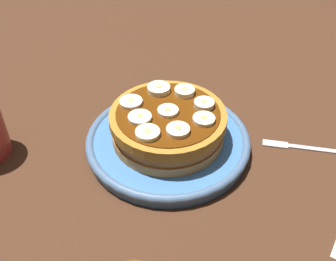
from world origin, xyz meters
TOP-DOWN VIEW (x-y plane):
  - ground_plane at (0.00, 0.00)cm, footprint 140.00×140.00cm
  - plate at (0.00, 0.00)cm, footprint 22.80×22.80cm
  - pancake_stack at (0.12, -0.23)cm, footprint 15.74×15.63cm
  - banana_slice_0 at (-0.45, -0.14)cm, footprint 2.79×2.79cm
  - banana_slice_1 at (-4.84, 0.60)cm, footprint 2.82×2.82cm
  - banana_slice_2 at (0.47, 4.91)cm, footprint 2.88×2.88cm
  - banana_slice_3 at (5.10, -0.69)cm, footprint 3.08×3.08cm
  - banana_slice_4 at (3.22, 2.57)cm, footprint 2.96×2.96cm
  - banana_slice_5 at (-4.09, -2.98)cm, footprint 3.23×3.23cm
  - banana_slice_6 at (2.62, -2.86)cm, footprint 3.07×3.07cm
  - banana_slice_7 at (-2.98, 4.01)cm, footprint 2.74×2.74cm
  - banana_slice_8 at (-0.34, -5.36)cm, footprint 3.14×3.14cm
  - fork at (-6.56, 17.88)cm, footprint 3.27×12.97cm

SIDE VIEW (x-z plane):
  - ground_plane at x=0.00cm, z-range -3.00..0.00cm
  - fork at x=-6.56cm, z-range 0.00..0.50cm
  - plate at x=0.00cm, z-range 0.08..2.13cm
  - pancake_stack at x=0.12cm, z-range 1.72..6.15cm
  - banana_slice_0 at x=-0.45cm, z-range 5.94..6.66cm
  - banana_slice_8 at x=-0.34cm, z-range 5.94..6.68cm
  - banana_slice_6 at x=2.62cm, z-range 5.94..6.68cm
  - banana_slice_2 at x=0.47cm, z-range 5.94..6.71cm
  - banana_slice_4 at x=3.22cm, z-range 5.94..6.75cm
  - banana_slice_3 at x=5.10cm, z-range 5.94..6.77cm
  - banana_slice_1 at x=-4.84cm, z-range 5.94..6.94cm
  - banana_slice_7 at x=-2.98cm, z-range 5.94..6.95cm
  - banana_slice_5 at x=-4.09cm, z-range 5.94..6.96cm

